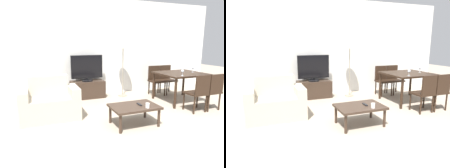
# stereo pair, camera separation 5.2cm
# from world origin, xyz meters

# --- Properties ---
(ground_plane) EXTENTS (18.00, 18.00, 0.00)m
(ground_plane) POSITION_xyz_m (0.00, 0.00, 0.00)
(ground_plane) COLOR tan
(wall_back) EXTENTS (7.45, 0.06, 2.70)m
(wall_back) POSITION_xyz_m (0.00, 3.44, 1.35)
(wall_back) COLOR white
(wall_back) RESTS_ON ground_plane
(armchair) EXTENTS (1.12, 0.65, 0.85)m
(armchair) POSITION_xyz_m (-1.64, 1.90, 0.32)
(armchair) COLOR beige
(armchair) RESTS_ON ground_plane
(tv_stand) EXTENTS (0.91, 0.46, 0.46)m
(tv_stand) POSITION_xyz_m (-0.55, 3.14, 0.23)
(tv_stand) COLOR #38281E
(tv_stand) RESTS_ON ground_plane
(tv) EXTENTS (0.86, 0.30, 0.70)m
(tv) POSITION_xyz_m (-0.55, 3.13, 0.82)
(tv) COLOR black
(tv) RESTS_ON tv_stand
(coffee_table) EXTENTS (0.87, 0.59, 0.37)m
(coffee_table) POSITION_xyz_m (-0.22, 1.01, 0.33)
(coffee_table) COLOR #38281E
(coffee_table) RESTS_ON ground_plane
(dining_table) EXTENTS (1.12, 1.02, 0.74)m
(dining_table) POSITION_xyz_m (1.58, 1.93, 0.66)
(dining_table) COLOR black
(dining_table) RESTS_ON ground_plane
(dining_chair_near) EXTENTS (0.40, 0.40, 0.83)m
(dining_chair_near) POSITION_xyz_m (1.39, 1.12, 0.46)
(dining_chair_near) COLOR black
(dining_chair_near) RESTS_ON ground_plane
(dining_chair_far) EXTENTS (0.40, 0.40, 0.83)m
(dining_chair_far) POSITION_xyz_m (1.78, 2.75, 0.46)
(dining_chair_far) COLOR black
(dining_chair_far) RESTS_ON ground_plane
(dining_chair_near_right) EXTENTS (0.40, 0.40, 0.83)m
(dining_chair_near_right) POSITION_xyz_m (1.78, 1.12, 0.46)
(dining_chair_near_right) COLOR black
(dining_chair_near_right) RESTS_ON ground_plane
(dining_chair_far_left) EXTENTS (0.40, 0.40, 0.83)m
(dining_chair_far_left) POSITION_xyz_m (1.39, 2.75, 0.46)
(dining_chair_far_left) COLOR black
(dining_chair_far_left) RESTS_ON ground_plane
(floor_lamp) EXTENTS (0.38, 0.38, 1.62)m
(floor_lamp) POSITION_xyz_m (0.43, 2.95, 1.42)
(floor_lamp) COLOR gray
(floor_lamp) RESTS_ON ground_plane
(remote_primary) EXTENTS (0.04, 0.15, 0.02)m
(remote_primary) POSITION_xyz_m (-0.12, 1.01, 0.38)
(remote_primary) COLOR black
(remote_primary) RESTS_ON coffee_table
(cup_white_near) EXTENTS (0.07, 0.07, 0.09)m
(cup_white_near) POSITION_xyz_m (-0.07, 0.80, 0.42)
(cup_white_near) COLOR white
(cup_white_near) RESTS_ON coffee_table
(wine_glass_left) EXTENTS (0.07, 0.07, 0.15)m
(wine_glass_left) POSITION_xyz_m (1.92, 1.89, 0.85)
(wine_glass_left) COLOR silver
(wine_glass_left) RESTS_ON dining_table
(wine_glass_center) EXTENTS (0.07, 0.07, 0.15)m
(wine_glass_center) POSITION_xyz_m (1.29, 1.55, 0.85)
(wine_glass_center) COLOR silver
(wine_glass_center) RESTS_ON dining_table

